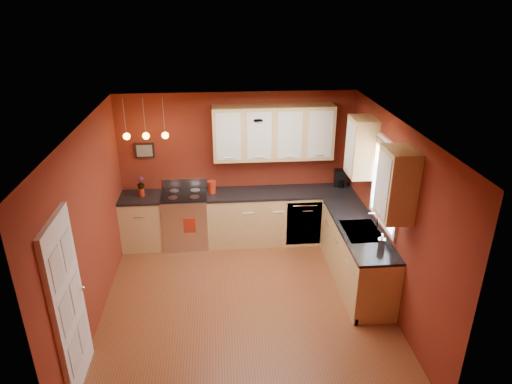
{
  "coord_description": "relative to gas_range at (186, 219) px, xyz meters",
  "views": [
    {
      "loc": [
        -0.31,
        -5.32,
        4.09
      ],
      "look_at": [
        0.23,
        1.0,
        1.3
      ],
      "focal_mm": 32.0,
      "sensor_mm": 36.0,
      "label": 1
    }
  ],
  "objects": [
    {
      "name": "gas_range",
      "position": [
        0.0,
        0.0,
        0.0
      ],
      "size": [
        0.76,
        0.64,
        1.11
      ],
      "color": "silver",
      "rests_on": "floor"
    },
    {
      "name": "base_cabinets_back_right",
      "position": [
        1.65,
        -0.0,
        -0.03
      ],
      "size": [
        2.54,
        0.6,
        0.9
      ],
      "primitive_type": "cube",
      "color": "tan",
      "rests_on": "floor"
    },
    {
      "name": "wall_right",
      "position": [
        2.92,
        -1.8,
        0.82
      ],
      "size": [
        0.02,
        4.2,
        2.6
      ],
      "primitive_type": "cube",
      "color": "maroon",
      "rests_on": "floor"
    },
    {
      "name": "counter_right",
      "position": [
        2.62,
        -1.35,
        0.44
      ],
      "size": [
        0.62,
        2.1,
        0.04
      ],
      "primitive_type": "cube",
      "color": "black",
      "rests_on": "base_cabinets_right"
    },
    {
      "name": "red_vase",
      "position": [
        -0.7,
        0.0,
        0.53
      ],
      "size": [
        0.09,
        0.09,
        0.15
      ],
      "primitive_type": "cylinder",
      "color": "#9F2511",
      "rests_on": "counter_back_left"
    },
    {
      "name": "wall_back",
      "position": [
        0.92,
        0.3,
        0.82
      ],
      "size": [
        4.0,
        0.02,
        2.6
      ],
      "primitive_type": "cube",
      "color": "maroon",
      "rests_on": "floor"
    },
    {
      "name": "base_cabinets_right",
      "position": [
        2.62,
        -1.35,
        -0.03
      ],
      "size": [
        0.6,
        2.1,
        0.9
      ],
      "primitive_type": "cube",
      "color": "tan",
      "rests_on": "floor"
    },
    {
      "name": "upper_cabinets_right",
      "position": [
        2.75,
        -1.48,
        1.47
      ],
      "size": [
        0.35,
        1.95,
        0.9
      ],
      "primitive_type": "cube",
      "color": "tan",
      "rests_on": "wall_right"
    },
    {
      "name": "counter_back_left",
      "position": [
        -0.73,
        -0.0,
        0.44
      ],
      "size": [
        0.7,
        0.62,
        0.04
      ],
      "primitive_type": "cube",
      "color": "black",
      "rests_on": "base_cabinets_back_left"
    },
    {
      "name": "red_canister",
      "position": [
        0.47,
        0.04,
        0.57
      ],
      "size": [
        0.14,
        0.14,
        0.22
      ],
      "color": "#9F2511",
      "rests_on": "counter_back_right"
    },
    {
      "name": "wall_left",
      "position": [
        -1.08,
        -1.8,
        0.82
      ],
      "size": [
        0.02,
        4.2,
        2.6
      ],
      "primitive_type": "cube",
      "color": "maroon",
      "rests_on": "floor"
    },
    {
      "name": "wall_front",
      "position": [
        0.92,
        -3.9,
        0.82
      ],
      "size": [
        4.0,
        0.02,
        2.6
      ],
      "primitive_type": "cube",
      "color": "maroon",
      "rests_on": "floor"
    },
    {
      "name": "sink",
      "position": [
        2.62,
        -1.5,
        0.43
      ],
      "size": [
        0.5,
        0.7,
        0.33
      ],
      "color": "gray",
      "rests_on": "counter_right"
    },
    {
      "name": "wall_picture",
      "position": [
        -0.63,
        0.28,
        1.17
      ],
      "size": [
        0.32,
        0.03,
        0.26
      ],
      "primitive_type": "cube",
      "color": "black",
      "rests_on": "wall_back"
    },
    {
      "name": "base_cabinets_back_left",
      "position": [
        -0.73,
        -0.0,
        -0.03
      ],
      "size": [
        0.7,
        0.6,
        0.9
      ],
      "primitive_type": "cube",
      "color": "tan",
      "rests_on": "floor"
    },
    {
      "name": "door_left_wall",
      "position": [
        -1.05,
        -3.0,
        0.54
      ],
      "size": [
        0.12,
        0.82,
        2.05
      ],
      "color": "white",
      "rests_on": "floor"
    },
    {
      "name": "dish_towel",
      "position": [
        0.08,
        -0.33,
        0.04
      ],
      "size": [
        0.2,
        0.01,
        0.27
      ],
      "primitive_type": "cube",
      "color": "#9F2511",
      "rests_on": "gas_range"
    },
    {
      "name": "ceiling",
      "position": [
        0.92,
        -1.8,
        2.12
      ],
      "size": [
        4.0,
        4.2,
        0.02
      ],
      "primitive_type": "cube",
      "color": "white",
      "rests_on": "wall_back"
    },
    {
      "name": "soap_pump",
      "position": [
        2.73,
        -2.0,
        0.57
      ],
      "size": [
        0.12,
        0.12,
        0.21
      ],
      "primitive_type": "imported",
      "rotation": [
        0.0,
        0.0,
        -0.3
      ],
      "color": "white",
      "rests_on": "counter_right"
    },
    {
      "name": "pendant_lights",
      "position": [
        -0.53,
        -0.05,
        1.53
      ],
      "size": [
        0.71,
        0.11,
        0.66
      ],
      "color": "gray",
      "rests_on": "ceiling"
    },
    {
      "name": "window",
      "position": [
        2.89,
        -1.5,
        1.21
      ],
      "size": [
        0.06,
        1.02,
        1.22
      ],
      "color": "white",
      "rests_on": "wall_right"
    },
    {
      "name": "coffee_maker",
      "position": [
        2.73,
        0.15,
        0.6
      ],
      "size": [
        0.22,
        0.22,
        0.3
      ],
      "rotation": [
        0.0,
        0.0,
        -0.09
      ],
      "color": "black",
      "rests_on": "counter_back_right"
    },
    {
      "name": "upper_cabinets_back",
      "position": [
        1.52,
        0.12,
        1.47
      ],
      "size": [
        2.0,
        0.35,
        0.9
      ],
      "primitive_type": "cube",
      "color": "tan",
      "rests_on": "wall_back"
    },
    {
      "name": "dishwasher_front",
      "position": [
        2.02,
        -0.29,
        -0.03
      ],
      "size": [
        0.6,
        0.02,
        0.8
      ],
      "primitive_type": "cube",
      "color": "silver",
      "rests_on": "base_cabinets_back_right"
    },
    {
      "name": "flowers",
      "position": [
        -0.7,
        0.0,
        0.69
      ],
      "size": [
        0.14,
        0.14,
        0.22
      ],
      "primitive_type": "imported",
      "rotation": [
        0.0,
        0.0,
        0.12
      ],
      "color": "#9F2511",
      "rests_on": "red_vase"
    },
    {
      "name": "floor",
      "position": [
        0.92,
        -1.8,
        -0.48
      ],
      "size": [
        4.2,
        4.2,
        0.0
      ],
      "primitive_type": "plane",
      "color": "brown",
      "rests_on": "ground"
    },
    {
      "name": "counter_back_right",
      "position": [
        1.65,
        -0.0,
        0.44
      ],
      "size": [
        2.54,
        0.62,
        0.04
      ],
      "primitive_type": "cube",
      "color": "black",
      "rests_on": "base_cabinets_back_right"
    }
  ]
}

